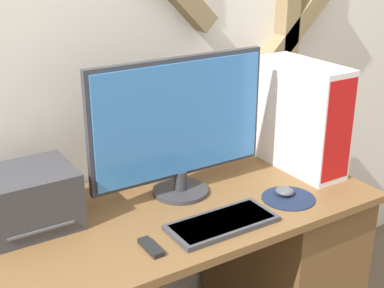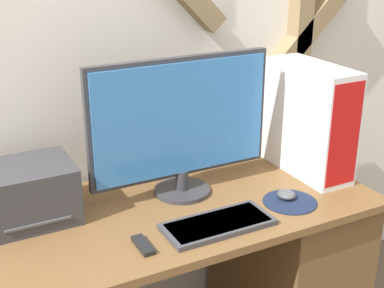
{
  "view_description": "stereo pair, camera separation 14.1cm",
  "coord_description": "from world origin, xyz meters",
  "px_view_note": "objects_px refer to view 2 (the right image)",
  "views": [
    {
      "loc": [
        -0.89,
        -1.13,
        1.72
      ],
      "look_at": [
        0.04,
        0.35,
        1.02
      ],
      "focal_mm": 50.0,
      "sensor_mm": 36.0,
      "label": 1
    },
    {
      "loc": [
        -0.76,
        -1.2,
        1.72
      ],
      "look_at": [
        0.04,
        0.35,
        1.02
      ],
      "focal_mm": 50.0,
      "sensor_mm": 36.0,
      "label": 2
    }
  ],
  "objects_px": {
    "keyboard": "(218,224)",
    "computer_tower": "(310,120)",
    "printer": "(28,193)",
    "remote_control": "(143,245)",
    "monitor": "(181,123)",
    "mouse": "(286,195)"
  },
  "relations": [
    {
      "from": "keyboard",
      "to": "printer",
      "type": "relative_size",
      "value": 1.22
    },
    {
      "from": "keyboard",
      "to": "computer_tower",
      "type": "xyz_separation_m",
      "value": [
        0.55,
        0.23,
        0.21
      ]
    },
    {
      "from": "keyboard",
      "to": "printer",
      "type": "distance_m",
      "value": 0.65
    },
    {
      "from": "monitor",
      "to": "computer_tower",
      "type": "relative_size",
      "value": 1.58
    },
    {
      "from": "keyboard",
      "to": "remote_control",
      "type": "relative_size",
      "value": 3.29
    },
    {
      "from": "monitor",
      "to": "keyboard",
      "type": "height_order",
      "value": "monitor"
    },
    {
      "from": "computer_tower",
      "to": "remote_control",
      "type": "relative_size",
      "value": 3.93
    },
    {
      "from": "mouse",
      "to": "keyboard",
      "type": "bearing_deg",
      "value": -170.28
    },
    {
      "from": "monitor",
      "to": "remote_control",
      "type": "distance_m",
      "value": 0.48
    },
    {
      "from": "keyboard",
      "to": "computer_tower",
      "type": "distance_m",
      "value": 0.63
    },
    {
      "from": "printer",
      "to": "remote_control",
      "type": "relative_size",
      "value": 2.7
    },
    {
      "from": "computer_tower",
      "to": "printer",
      "type": "bearing_deg",
      "value": 173.89
    },
    {
      "from": "keyboard",
      "to": "remote_control",
      "type": "distance_m",
      "value": 0.27
    },
    {
      "from": "monitor",
      "to": "mouse",
      "type": "bearing_deg",
      "value": -36.04
    },
    {
      "from": "keyboard",
      "to": "remote_control",
      "type": "xyz_separation_m",
      "value": [
        -0.27,
        -0.0,
        -0.0
      ]
    },
    {
      "from": "printer",
      "to": "monitor",
      "type": "bearing_deg",
      "value": -5.86
    },
    {
      "from": "remote_control",
      "to": "computer_tower",
      "type": "bearing_deg",
      "value": 15.49
    },
    {
      "from": "monitor",
      "to": "mouse",
      "type": "xyz_separation_m",
      "value": [
        0.32,
        -0.23,
        -0.26
      ]
    },
    {
      "from": "computer_tower",
      "to": "printer",
      "type": "height_order",
      "value": "computer_tower"
    },
    {
      "from": "keyboard",
      "to": "printer",
      "type": "bearing_deg",
      "value": 147.82
    },
    {
      "from": "keyboard",
      "to": "printer",
      "type": "height_order",
      "value": "printer"
    },
    {
      "from": "monitor",
      "to": "computer_tower",
      "type": "height_order",
      "value": "monitor"
    }
  ]
}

